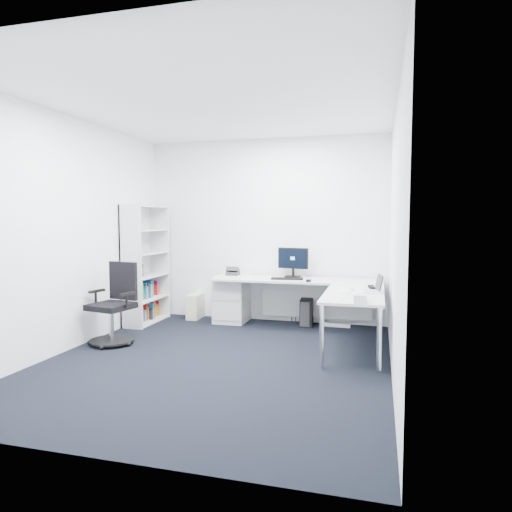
% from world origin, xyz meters
% --- Properties ---
extents(ground, '(4.20, 4.20, 0.00)m').
position_xyz_m(ground, '(0.00, 0.00, 0.00)').
color(ground, black).
extents(ceiling, '(4.20, 4.20, 0.00)m').
position_xyz_m(ceiling, '(0.00, 0.00, 2.70)').
color(ceiling, white).
extents(wall_back, '(3.60, 0.02, 2.70)m').
position_xyz_m(wall_back, '(0.00, 2.10, 1.35)').
color(wall_back, white).
rests_on(wall_back, ground).
extents(wall_front, '(3.60, 0.02, 2.70)m').
position_xyz_m(wall_front, '(0.00, -2.10, 1.35)').
color(wall_front, white).
rests_on(wall_front, ground).
extents(wall_left, '(0.02, 4.20, 2.70)m').
position_xyz_m(wall_left, '(-1.80, 0.00, 1.35)').
color(wall_left, white).
rests_on(wall_left, ground).
extents(wall_right, '(0.02, 4.20, 2.70)m').
position_xyz_m(wall_right, '(1.80, 0.00, 1.35)').
color(wall_right, white).
rests_on(wall_right, ground).
extents(l_desk, '(2.35, 1.31, 0.69)m').
position_xyz_m(l_desk, '(0.55, 1.40, 0.34)').
color(l_desk, silver).
rests_on(l_desk, ground).
extents(drawer_pedestal, '(0.45, 0.56, 0.69)m').
position_xyz_m(drawer_pedestal, '(-0.44, 1.87, 0.34)').
color(drawer_pedestal, silver).
rests_on(drawer_pedestal, ground).
extents(bookshelf, '(0.33, 0.86, 1.72)m').
position_xyz_m(bookshelf, '(-1.62, 1.45, 0.86)').
color(bookshelf, silver).
rests_on(bookshelf, ground).
extents(task_chair, '(0.65, 0.65, 0.99)m').
position_xyz_m(task_chair, '(-1.46, 0.28, 0.49)').
color(task_chair, black).
rests_on(task_chair, ground).
extents(black_pc_tower, '(0.21, 0.41, 0.38)m').
position_xyz_m(black_pc_tower, '(0.67, 1.92, 0.19)').
color(black_pc_tower, black).
rests_on(black_pc_tower, ground).
extents(beige_pc_tower, '(0.19, 0.40, 0.37)m').
position_xyz_m(beige_pc_tower, '(-1.05, 1.92, 0.19)').
color(beige_pc_tower, beige).
rests_on(beige_pc_tower, ground).
extents(power_strip, '(0.39, 0.09, 0.04)m').
position_xyz_m(power_strip, '(1.09, 1.91, 0.02)').
color(power_strip, white).
rests_on(power_strip, ground).
extents(monitor, '(0.47, 0.23, 0.44)m').
position_xyz_m(monitor, '(0.46, 1.91, 0.90)').
color(monitor, black).
rests_on(monitor, l_desk).
extents(black_keyboard, '(0.46, 0.22, 0.02)m').
position_xyz_m(black_keyboard, '(0.44, 1.65, 0.70)').
color(black_keyboard, black).
rests_on(black_keyboard, l_desk).
extents(mouse, '(0.06, 0.10, 0.03)m').
position_xyz_m(mouse, '(0.76, 1.48, 0.70)').
color(mouse, black).
rests_on(mouse, l_desk).
extents(desk_phone, '(0.19, 0.19, 0.13)m').
position_xyz_m(desk_phone, '(-0.44, 1.90, 0.75)').
color(desk_phone, '#28282B').
rests_on(desk_phone, l_desk).
extents(laptop, '(0.36, 0.36, 0.22)m').
position_xyz_m(laptop, '(1.49, 0.78, 0.79)').
color(laptop, silver).
rests_on(laptop, l_desk).
extents(white_keyboard, '(0.13, 0.41, 0.01)m').
position_xyz_m(white_keyboard, '(1.27, 0.79, 0.69)').
color(white_keyboard, white).
rests_on(white_keyboard, l_desk).
extents(headphones, '(0.14, 0.20, 0.05)m').
position_xyz_m(headphones, '(1.58, 1.12, 0.71)').
color(headphones, black).
rests_on(headphones, l_desk).
extents(orange_fruit, '(0.08, 0.08, 0.08)m').
position_xyz_m(orange_fruit, '(1.46, 0.43, 0.72)').
color(orange_fruit, orange).
rests_on(orange_fruit, l_desk).
extents(tissue_box, '(0.17, 0.26, 0.09)m').
position_xyz_m(tissue_box, '(1.47, 0.12, 0.73)').
color(tissue_box, white).
rests_on(tissue_box, l_desk).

